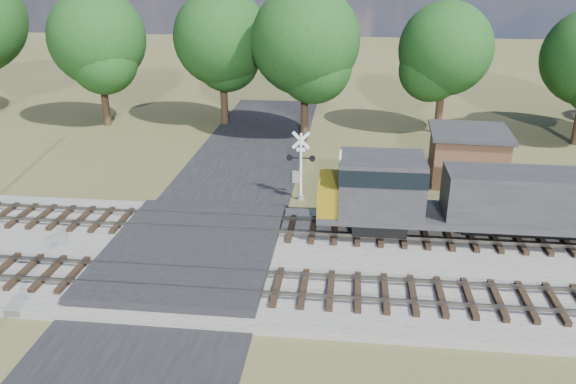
# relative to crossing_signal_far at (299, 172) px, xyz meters

# --- Properties ---
(ground) EXTENTS (160.00, 160.00, 0.00)m
(ground) POSITION_rel_crossing_signal_far_xyz_m (-3.95, -7.39, -1.55)
(ground) COLOR #444524
(ground) RESTS_ON ground
(ballast_bed) EXTENTS (140.00, 10.00, 0.30)m
(ballast_bed) POSITION_rel_crossing_signal_far_xyz_m (6.05, -6.89, -1.40)
(ballast_bed) COLOR gray
(ballast_bed) RESTS_ON ground
(road) EXTENTS (7.00, 60.00, 0.08)m
(road) POSITION_rel_crossing_signal_far_xyz_m (-3.95, -7.39, -1.51)
(road) COLOR black
(road) RESTS_ON ground
(crossing_panel) EXTENTS (7.00, 9.00, 0.62)m
(crossing_panel) POSITION_rel_crossing_signal_far_xyz_m (-3.95, -6.89, -1.24)
(crossing_panel) COLOR #262628
(crossing_panel) RESTS_ON ground
(track_near) EXTENTS (140.00, 2.60, 0.33)m
(track_near) POSITION_rel_crossing_signal_far_xyz_m (-0.83, -9.39, -1.14)
(track_near) COLOR black
(track_near) RESTS_ON ballast_bed
(track_far) EXTENTS (140.00, 2.60, 0.33)m
(track_far) POSITION_rel_crossing_signal_far_xyz_m (-0.83, -4.39, -1.14)
(track_far) COLOR black
(track_far) RESTS_ON ballast_bed
(crossing_signal_far) EXTENTS (1.50, 0.33, 3.74)m
(crossing_signal_far) POSITION_rel_crossing_signal_far_xyz_m (0.00, 0.00, 0.00)
(crossing_signal_far) COLOR silver
(crossing_signal_far) RESTS_ON ground
(equipment_shed) EXTENTS (4.61, 4.61, 2.97)m
(equipment_shed) POSITION_rel_crossing_signal_far_xyz_m (9.23, 3.94, -0.05)
(equipment_shed) COLOR #4E3321
(equipment_shed) RESTS_ON ground
(treeline) EXTENTS (79.91, 11.44, 11.94)m
(treeline) POSITION_rel_crossing_signal_far_xyz_m (0.99, 13.75, 5.28)
(treeline) COLOR black
(treeline) RESTS_ON ground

